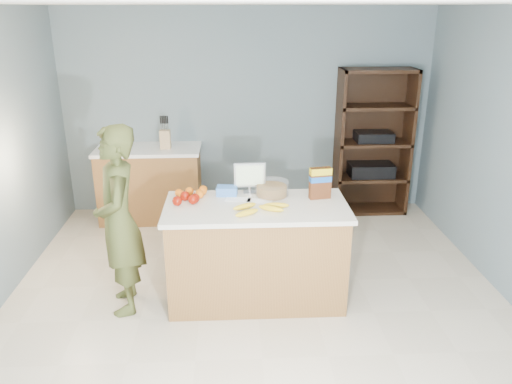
{
  "coord_description": "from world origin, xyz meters",
  "views": [
    {
      "loc": [
        -0.2,
        -3.62,
        2.47
      ],
      "look_at": [
        0.0,
        0.35,
        1.0
      ],
      "focal_mm": 35.0,
      "sensor_mm": 36.0,
      "label": 1
    }
  ],
  "objects_px": {
    "tv": "(250,176)",
    "counter_peninsula": "(256,256)",
    "cereal_box": "(320,181)",
    "shelving_unit": "(372,145)",
    "person": "(119,221)"
  },
  "relations": [
    {
      "from": "counter_peninsula",
      "to": "person",
      "type": "xyz_separation_m",
      "value": [
        -1.14,
        -0.08,
        0.4
      ]
    },
    {
      "from": "shelving_unit",
      "to": "cereal_box",
      "type": "height_order",
      "value": "shelving_unit"
    },
    {
      "from": "cereal_box",
      "to": "person",
      "type": "bearing_deg",
      "value": -172.83
    },
    {
      "from": "counter_peninsula",
      "to": "shelving_unit",
      "type": "height_order",
      "value": "shelving_unit"
    },
    {
      "from": "cereal_box",
      "to": "shelving_unit",
      "type": "bearing_deg",
      "value": 62.71
    },
    {
      "from": "person",
      "to": "cereal_box",
      "type": "bearing_deg",
      "value": 84.39
    },
    {
      "from": "person",
      "to": "shelving_unit",
      "type": "bearing_deg",
      "value": 115.52
    },
    {
      "from": "counter_peninsula",
      "to": "cereal_box",
      "type": "xyz_separation_m",
      "value": [
        0.56,
        0.14,
        0.65
      ]
    },
    {
      "from": "counter_peninsula",
      "to": "tv",
      "type": "bearing_deg",
      "value": 98.35
    },
    {
      "from": "tv",
      "to": "counter_peninsula",
      "type": "bearing_deg",
      "value": -81.65
    },
    {
      "from": "tv",
      "to": "cereal_box",
      "type": "distance_m",
      "value": 0.63
    },
    {
      "from": "person",
      "to": "tv",
      "type": "bearing_deg",
      "value": 96.31
    },
    {
      "from": "tv",
      "to": "cereal_box",
      "type": "bearing_deg",
      "value": -15.28
    },
    {
      "from": "person",
      "to": "cereal_box",
      "type": "xyz_separation_m",
      "value": [
        1.71,
        0.21,
        0.25
      ]
    },
    {
      "from": "shelving_unit",
      "to": "person",
      "type": "distance_m",
      "value": 3.43
    }
  ]
}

